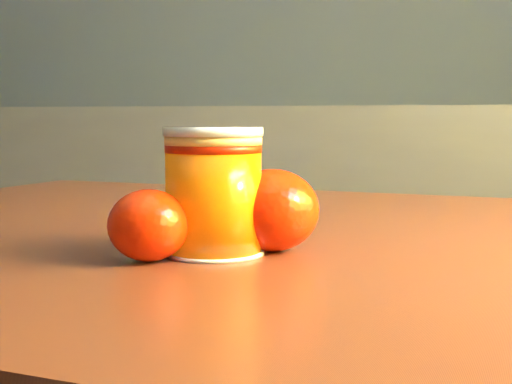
# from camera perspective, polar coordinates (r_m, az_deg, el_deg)

# --- Properties ---
(kitchen_counter) EXTENTS (3.15, 0.60, 0.90)m
(kitchen_counter) POSITION_cam_1_polar(r_m,az_deg,el_deg) (2.24, -10.80, -5.00)
(kitchen_counter) COLOR #515055
(kitchen_counter) RESTS_ON ground
(table) EXTENTS (1.11, 0.85, 0.77)m
(table) POSITION_cam_1_polar(r_m,az_deg,el_deg) (0.64, 2.54, -12.05)
(table) COLOR brown
(table) RESTS_ON ground
(juice_glass) EXTENTS (0.07, 0.07, 0.09)m
(juice_glass) POSITION_cam_1_polar(r_m,az_deg,el_deg) (0.52, -3.41, 0.00)
(juice_glass) COLOR #DC5904
(juice_glass) RESTS_ON table
(orange_front) EXTENTS (0.09, 0.09, 0.06)m
(orange_front) POSITION_cam_1_polar(r_m,az_deg,el_deg) (0.53, 1.33, -1.46)
(orange_front) COLOR red
(orange_front) RESTS_ON table
(orange_back) EXTENTS (0.08, 0.08, 0.06)m
(orange_back) POSITION_cam_1_polar(r_m,az_deg,el_deg) (0.57, -1.15, -1.10)
(orange_back) COLOR red
(orange_back) RESTS_ON table
(orange_extra) EXTENTS (0.06, 0.06, 0.05)m
(orange_extra) POSITION_cam_1_polar(r_m,az_deg,el_deg) (0.50, -8.58, -2.64)
(orange_extra) COLOR red
(orange_extra) RESTS_ON table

